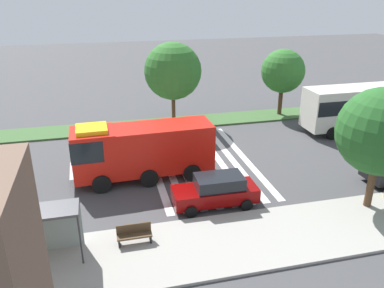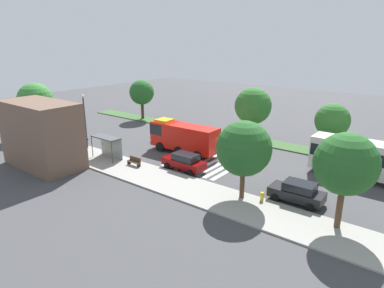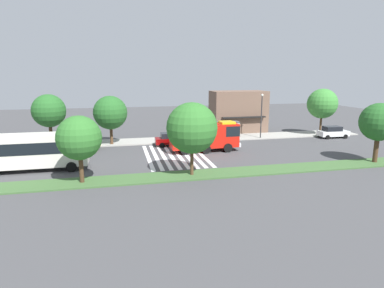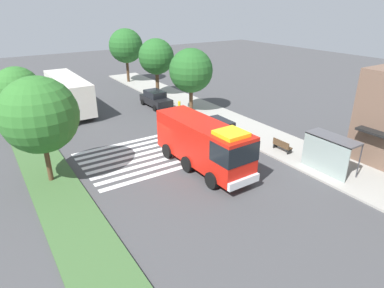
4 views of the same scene
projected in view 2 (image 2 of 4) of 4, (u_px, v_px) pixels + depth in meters
ground_plane at (214, 156)px, 38.34m from camera, size 120.00×120.00×0.00m
sidewalk at (161, 180)px, 31.57m from camera, size 60.00×4.52×0.14m
median_strip at (249, 139)px, 44.48m from camera, size 60.00×3.00×0.14m
crosswalk at (218, 157)px, 38.02m from camera, size 6.75×11.97×0.01m
fire_truck at (182, 136)px, 38.93m from camera, size 8.67×2.91×3.65m
parked_car_west at (297, 192)px, 27.13m from camera, size 4.37×2.20×1.75m
parked_car_mid at (184, 161)px, 33.96m from camera, size 4.62×2.03×1.74m
parked_car_east at (51, 125)px, 48.25m from camera, size 4.51×2.18×1.77m
transit_bus at (369, 158)px, 31.13m from camera, size 10.24×2.87×3.66m
bus_stop_shelter at (109, 142)px, 36.88m from camera, size 3.50×1.40×2.46m
bench_near_shelter at (134, 161)px, 34.90m from camera, size 1.60×0.50×0.90m
street_lamp at (85, 117)px, 39.64m from camera, size 0.36×0.36×6.47m
storefront_building at (42, 135)px, 34.43m from camera, size 8.85×5.22×6.75m
sidewalk_tree_west at (346, 164)px, 22.12m from camera, size 4.21×4.21×6.80m
sidewalk_tree_center at (244, 149)px, 26.67m from camera, size 4.47×4.47×6.49m
sidewalk_tree_far_east at (35, 100)px, 44.99m from camera, size 4.57×4.57×7.11m
median_tree_far_west at (332, 121)px, 37.36m from camera, size 3.82×3.82×5.86m
median_tree_west at (253, 106)px, 42.96m from camera, size 4.71×4.71×6.79m
median_tree_center at (142, 92)px, 54.77m from camera, size 4.00×4.00×6.34m
fire_hydrant at (262, 196)px, 27.27m from camera, size 0.28×0.28×0.70m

